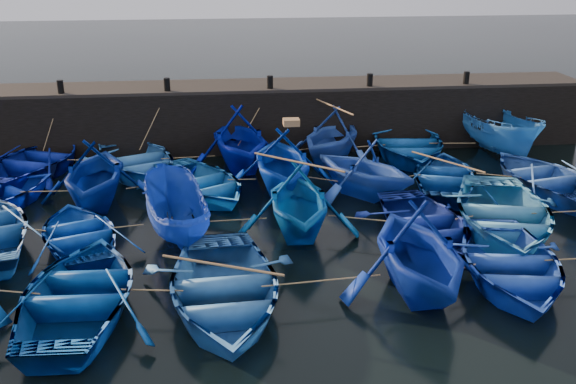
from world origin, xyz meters
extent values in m
plane|color=black|center=(0.00, 0.00, 0.00)|extent=(120.00, 120.00, 0.00)
cube|color=black|center=(0.00, 10.50, 1.25)|extent=(26.00, 2.50, 2.50)
cube|color=black|center=(0.00, 10.50, 2.56)|extent=(26.00, 2.50, 0.12)
cylinder|color=black|center=(-8.00, 9.60, 2.87)|extent=(0.24, 0.24, 0.50)
cylinder|color=black|center=(-4.00, 9.60, 2.87)|extent=(0.24, 0.24, 0.50)
cylinder|color=black|center=(0.00, 9.60, 2.87)|extent=(0.24, 0.24, 0.50)
cylinder|color=black|center=(4.00, 9.60, 2.87)|extent=(0.24, 0.24, 0.50)
cylinder|color=black|center=(8.00, 9.60, 2.87)|extent=(0.24, 0.24, 0.50)
imported|color=#031174|center=(-8.79, 7.76, 0.54)|extent=(5.43, 6.23, 1.08)
imported|color=blue|center=(-5.14, 7.47, 0.55)|extent=(5.56, 6.34, 1.09)
imported|color=#00119F|center=(-1.35, 7.60, 1.20)|extent=(4.61, 5.14, 2.41)
imported|color=#254BB6|center=(2.24, 8.10, 1.09)|extent=(5.25, 5.42, 2.18)
imported|color=navy|center=(5.32, 8.28, 0.59)|extent=(4.68, 6.10, 1.18)
imported|color=#2462B1|center=(8.94, 8.10, 0.98)|extent=(2.62, 5.31, 1.97)
imported|color=navy|center=(-6.04, 4.47, 1.15)|extent=(3.80, 4.40, 2.30)
imported|color=blue|center=(-2.74, 4.94, 0.49)|extent=(5.26, 5.78, 0.98)
imported|color=#002894|center=(0.00, 4.90, 1.19)|extent=(3.97, 4.58, 2.38)
imported|color=#1A3F9A|center=(2.70, 4.38, 1.01)|extent=(5.04, 5.09, 2.03)
imported|color=navy|center=(5.65, 4.72, 0.48)|extent=(4.57, 5.41, 0.96)
imported|color=#274F98|center=(8.96, 4.05, 0.53)|extent=(4.65, 5.78, 1.06)
imported|color=#083997|center=(-6.04, 1.37, 0.44)|extent=(4.20, 4.95, 0.87)
imported|color=navy|center=(-3.39, 1.52, 0.85)|extent=(2.49, 4.62, 1.69)
imported|color=#034C90|center=(0.10, 1.58, 1.10)|extent=(3.73, 4.28, 2.19)
imported|color=navy|center=(3.71, 0.91, 0.48)|extent=(3.76, 4.93, 0.96)
imported|color=#3077BF|center=(6.08, 1.06, 0.60)|extent=(5.40, 6.59, 1.19)
imported|color=navy|center=(-5.34, -2.14, 0.54)|extent=(3.95, 5.36, 1.08)
imported|color=#275EA5|center=(-2.13, -2.35, 0.56)|extent=(4.11, 5.58, 1.12)
imported|color=navy|center=(2.53, -2.12, 1.17)|extent=(4.03, 4.61, 2.33)
imported|color=blue|center=(5.01, -1.83, 0.52)|extent=(4.40, 5.55, 1.04)
cube|color=olive|center=(0.30, 4.90, 2.49)|extent=(0.53, 0.42, 0.21)
cylinder|color=tan|center=(-6.97, 7.61, 0.55)|extent=(1.86, 0.33, 0.04)
cylinder|color=tan|center=(-3.25, 7.53, 0.55)|extent=(1.99, 0.16, 0.04)
cylinder|color=tan|center=(0.44, 7.85, 0.55)|extent=(1.80, 0.54, 0.04)
cylinder|color=tan|center=(3.78, 8.19, 0.55)|extent=(1.28, 0.22, 0.04)
cylinder|color=tan|center=(7.13, 8.19, 0.55)|extent=(1.83, 0.22, 0.04)
cylinder|color=tan|center=(-7.70, 4.50, 0.55)|extent=(1.52, 0.11, 0.04)
cylinder|color=tan|center=(-4.39, 4.71, 0.55)|extent=(1.51, 0.51, 0.04)
cylinder|color=tan|center=(-1.37, 4.92, 0.55)|extent=(0.94, 0.08, 0.04)
cylinder|color=tan|center=(1.35, 4.64, 0.55)|extent=(0.92, 0.55, 0.04)
cylinder|color=tan|center=(4.17, 4.55, 0.55)|extent=(1.16, 0.38, 0.04)
cylinder|color=tan|center=(7.30, 4.38, 0.55)|extent=(1.52, 0.71, 0.04)
cylinder|color=tan|center=(-7.39, 1.55, 0.55)|extent=(0.91, 0.38, 0.04)
cylinder|color=tan|center=(-4.71, 1.45, 0.55)|extent=(0.85, 0.18, 0.04)
cylinder|color=tan|center=(-1.64, 1.55, 0.55)|extent=(1.69, 0.09, 0.04)
cylinder|color=tan|center=(1.90, 1.24, 0.55)|extent=(1.82, 0.70, 0.04)
cylinder|color=tan|center=(4.89, 0.99, 0.55)|extent=(0.58, 0.19, 0.04)
cylinder|color=tan|center=(7.80, 1.07, 0.55)|extent=(1.64, 0.06, 0.04)
cylinder|color=tan|center=(-6.81, -1.98, 0.55)|extent=(1.15, 0.34, 0.04)
cylinder|color=tan|center=(-3.74, -2.25, 0.55)|extent=(1.42, 0.25, 0.04)
cylinder|color=tan|center=(0.20, -2.24, 0.55)|extent=(2.86, 0.27, 0.04)
cylinder|color=tan|center=(3.77, -1.98, 0.55)|extent=(0.70, 0.32, 0.04)
cylinder|color=tan|center=(-8.40, 9.23, 1.58)|extent=(0.84, 0.59, 2.09)
cylinder|color=tan|center=(-4.57, 9.08, 1.58)|extent=(1.19, 0.88, 2.09)
cylinder|color=tan|center=(-0.68, 9.15, 1.58)|extent=(1.40, 0.75, 2.09)
cylinder|color=tan|center=(3.12, 9.40, 1.58)|extent=(1.79, 0.24, 2.09)
cylinder|color=tan|center=(4.66, 9.49, 1.58)|extent=(1.35, 0.05, 2.09)
cylinder|color=tan|center=(8.47, 9.40, 1.58)|extent=(0.98, 0.24, 2.09)
cylinder|color=#99724C|center=(2.24, 8.10, 2.21)|extent=(1.08, 2.84, 0.06)
cylinder|color=#99724C|center=(5.65, 4.72, 0.99)|extent=(1.77, 2.49, 0.06)
cylinder|color=#99724C|center=(0.10, 1.58, 2.22)|extent=(2.34, 1.97, 0.06)
cylinder|color=#99724C|center=(-2.13, -2.35, 1.15)|extent=(2.74, 1.32, 0.06)
camera|label=1|loc=(-2.06, -15.36, 7.95)|focal=40.00mm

